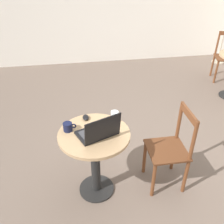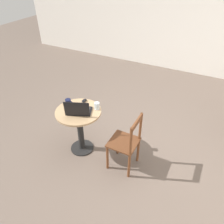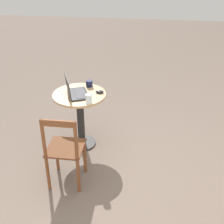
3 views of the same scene
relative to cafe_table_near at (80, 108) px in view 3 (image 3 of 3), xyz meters
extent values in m
plane|color=#66564C|center=(0.62, 0.44, -0.54)|extent=(16.00, 16.00, 0.00)
cylinder|color=black|center=(0.00, 0.00, -0.53)|extent=(0.36, 0.36, 0.02)
cylinder|color=black|center=(0.00, 0.00, -0.18)|extent=(0.09, 0.09, 0.69)
cylinder|color=tan|center=(0.00, 0.00, 0.19)|extent=(0.66, 0.66, 0.03)
cylinder|color=brown|center=(0.55, -0.17, -0.32)|extent=(0.04, 0.04, 0.44)
cylinder|color=brown|center=(0.55, 0.16, -0.32)|extent=(0.04, 0.04, 0.44)
cylinder|color=brown|center=(0.89, -0.17, -0.32)|extent=(0.04, 0.04, 0.44)
cylinder|color=brown|center=(0.89, 0.16, -0.32)|extent=(0.04, 0.04, 0.44)
cube|color=#562F1A|center=(0.72, 0.00, -0.09)|extent=(0.39, 0.39, 0.02)
cylinder|color=brown|center=(0.89, -0.17, 0.13)|extent=(0.04, 0.04, 0.43)
cylinder|color=brown|center=(0.89, 0.16, 0.13)|extent=(0.04, 0.04, 0.43)
cube|color=brown|center=(0.89, 0.00, 0.31)|extent=(0.03, 0.37, 0.07)
cube|color=black|center=(0.02, 0.00, 0.21)|extent=(0.40, 0.34, 0.02)
cube|color=#38383D|center=(0.02, 0.01, 0.22)|extent=(0.32, 0.23, 0.00)
cube|color=black|center=(0.07, -0.12, 0.33)|extent=(0.33, 0.16, 0.22)
cube|color=#9EB2C6|center=(0.07, -0.11, 0.33)|extent=(0.30, 0.14, 0.20)
ellipsoid|color=black|center=(-0.06, 0.25, 0.22)|extent=(0.06, 0.10, 0.03)
cylinder|color=#141938|center=(-0.23, 0.08, 0.24)|extent=(0.08, 0.08, 0.08)
torus|color=#141938|center=(-0.18, 0.08, 0.25)|extent=(0.05, 0.01, 0.05)
cylinder|color=silver|center=(0.22, 0.16, 0.26)|extent=(0.08, 0.08, 0.11)
camera|label=1|loc=(-0.13, -1.79, 1.58)|focal=40.00mm
camera|label=2|loc=(1.57, -2.03, 2.01)|focal=35.00mm
camera|label=3|loc=(3.36, 0.84, 1.89)|focal=50.00mm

